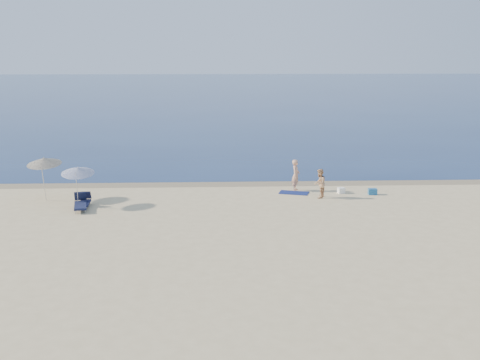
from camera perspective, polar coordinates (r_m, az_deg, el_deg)
name	(u,v)px	position (r m, az deg, el deg)	size (l,w,h in m)	color
ground	(268,322)	(19.24, 2.67, -13.27)	(160.00, 160.00, 0.00)	beige
sea	(224,92)	(117.57, -1.57, 8.36)	(240.00, 160.00, 0.01)	#0C2049
wet_sand_strip	(241,184)	(37.63, 0.13, -0.37)	(240.00, 1.60, 0.00)	#847254
person_left	(296,175)	(35.83, 5.31, 0.46)	(0.68, 0.45, 1.88)	tan
person_right	(320,183)	(34.28, 7.57, -0.33)	(0.81, 0.63, 1.66)	tan
beach_towel	(294,193)	(35.42, 5.13, -1.21)	(1.70, 0.94, 0.03)	#101A50
white_bag	(341,190)	(35.71, 9.57, -0.98)	(0.38, 0.33, 0.33)	white
blue_cooler	(372,192)	(35.72, 12.45, -1.08)	(0.49, 0.35, 0.35)	#1C5F99
umbrella_near	(78,171)	(33.11, -15.14, 0.87)	(1.93, 1.95, 2.30)	silver
umbrella_far	(44,161)	(35.04, -18.09, 1.72)	(2.16, 2.19, 2.56)	silver
lounger_left	(85,202)	(33.29, -14.52, -2.01)	(0.64, 1.67, 0.72)	#141939
lounger_right	(80,204)	(32.76, -14.90, -2.20)	(0.98, 1.96, 0.83)	#151B3A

